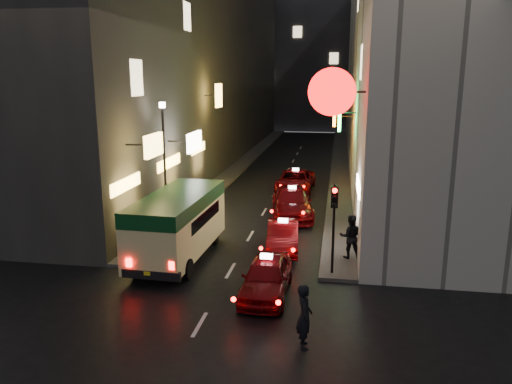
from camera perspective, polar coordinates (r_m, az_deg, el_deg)
The scene contains 14 objects.
building_left at distance 45.39m, azimuth -6.17°, elevation 14.78°, with size 7.56×52.00×18.00m.
building_right at distance 43.93m, azimuth 15.07°, elevation 14.49°, with size 8.14×52.00×18.00m.
building_far at distance 75.93m, azimuth 6.62°, elevation 15.54°, with size 30.00×10.00×22.00m, color #38373D.
sidewalk_left at distance 45.14m, azimuth -1.30°, elevation 3.49°, with size 1.50×52.00×0.15m, color #4A4744.
sidewalk_right at distance 44.37m, azimuth 9.57°, elevation 3.15°, with size 1.50×52.00×0.15m, color #4A4744.
minibus at distance 21.07m, azimuth -8.90°, elevation -3.01°, with size 2.51×6.60×2.81m.
taxi_near at distance 17.75m, azimuth 1.19°, elevation -9.33°, with size 2.07×4.97×1.75m.
taxi_second at distance 22.23m, azimuth 3.09°, elevation -4.80°, with size 2.33×4.81×1.65m.
taxi_third at distance 27.57m, azimuth 4.15°, elevation -0.95°, with size 3.10×5.94×1.97m.
taxi_far at distance 33.64m, azimuth 4.53°, elevation 1.46°, with size 2.31×5.24×1.81m.
pedestrian_crossing at distance 14.50m, azimuth 5.57°, elevation -13.51°, with size 0.71×0.45×2.14m, color black.
pedestrian_sidewalk at distance 21.10m, azimuth 10.74°, elevation -4.69°, with size 0.79×0.49×2.10m, color black.
traffic_light at distance 18.84m, azimuth 8.92°, elevation -2.06°, with size 0.26×0.43×3.50m.
lamp_post at distance 24.49m, azimuth -10.43°, elevation 3.84°, with size 0.28×0.28×6.22m.
Camera 1 is at (4.07, -9.74, 7.53)m, focal length 35.00 mm.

